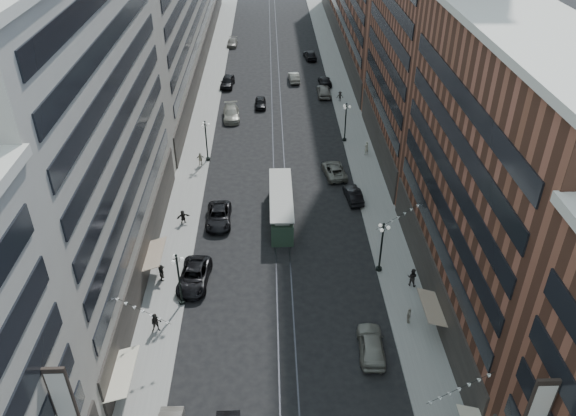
{
  "coord_description": "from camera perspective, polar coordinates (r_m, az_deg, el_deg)",
  "views": [
    {
      "loc": [
        -1.02,
        -9.71,
        34.86
      ],
      "look_at": [
        0.55,
        35.83,
        5.0
      ],
      "focal_mm": 35.0,
      "sensor_mm": 36.0,
      "label": 1
    }
  ],
  "objects": [
    {
      "name": "car_12",
      "position": [
        97.87,
        3.76,
        12.74
      ],
      "size": [
        2.22,
        4.98,
        1.42
      ],
      "primitive_type": "imported",
      "rotation": [
        0.0,
        0.0,
        3.19
      ],
      "color": "black",
      "rests_on": "ground"
    },
    {
      "name": "lamppost_se_far",
      "position": [
        53.41,
        9.48,
        -3.79
      ],
      "size": [
        1.03,
        1.14,
        5.52
      ],
      "color": "black",
      "rests_on": "sidewalk_east"
    },
    {
      "name": "lamppost_sw_mid",
      "position": [
        72.55,
        -8.31,
        6.91
      ],
      "size": [
        1.03,
        1.14,
        5.52
      ],
      "color": "black",
      "rests_on": "sidewalk_west"
    },
    {
      "name": "pedestrian_4",
      "position": [
        49.85,
        12.18,
        -10.63
      ],
      "size": [
        0.5,
        0.93,
        1.53
      ],
      "primitive_type": "imported",
      "rotation": [
        0.0,
        0.0,
        1.47
      ],
      "color": "gray",
      "rests_on": "sidewalk_east"
    },
    {
      "name": "car_4",
      "position": [
        47.02,
        8.46,
        -13.55
      ],
      "size": [
        2.3,
        5.15,
        1.72
      ],
      "primitive_type": "imported",
      "rotation": [
        0.0,
        0.0,
        3.09
      ],
      "color": "gray",
      "rests_on": "ground"
    },
    {
      "name": "rail_east",
      "position": [
        87.01,
        -0.69,
        9.62
      ],
      "size": [
        0.12,
        180.0,
        0.02
      ],
      "primitive_type": "cube",
      "color": "#2D2D33",
      "rests_on": "ground"
    },
    {
      "name": "car_13",
      "position": [
        89.0,
        -2.82,
        10.63
      ],
      "size": [
        1.72,
        4.19,
        1.42
      ],
      "primitive_type": "imported",
      "rotation": [
        0.0,
        0.0,
        0.01
      ],
      "color": "black",
      "rests_on": "ground"
    },
    {
      "name": "car_9",
      "position": [
        97.52,
        -6.18,
        12.65
      ],
      "size": [
        2.52,
        5.34,
        1.76
      ],
      "primitive_type": "imported",
      "rotation": [
        0.0,
        0.0,
        -0.09
      ],
      "color": "black",
      "rests_on": "ground"
    },
    {
      "name": "sidewalk_west",
      "position": [
        87.54,
        -8.47,
        9.45
      ],
      "size": [
        4.0,
        180.0,
        0.15
      ],
      "primitive_type": "cube",
      "color": "gray",
      "rests_on": "ground"
    },
    {
      "name": "building_east_mid",
      "position": [
        47.63,
        20.55,
        2.26
      ],
      "size": [
        8.0,
        30.0,
        24.0
      ],
      "primitive_type": "cube",
      "color": "brown",
      "rests_on": "ground"
    },
    {
      "name": "pedestrian_6",
      "position": [
        72.37,
        -8.88,
        4.94
      ],
      "size": [
        1.1,
        0.63,
        1.76
      ],
      "primitive_type": "imported",
      "rotation": [
        0.0,
        0.0,
        3.3
      ],
      "color": "#A6A18A",
      "rests_on": "sidewalk_west"
    },
    {
      "name": "car_10",
      "position": [
        65.08,
        6.65,
        1.37
      ],
      "size": [
        2.06,
        4.62,
        1.47
      ],
      "primitive_type": "imported",
      "rotation": [
        0.0,
        0.0,
        3.25
      ],
      "color": "black",
      "rests_on": "ground"
    },
    {
      "name": "pedestrian_8",
      "position": [
        74.8,
        7.97,
        6.06
      ],
      "size": [
        0.81,
        0.74,
        1.87
      ],
      "primitive_type": "imported",
      "rotation": [
        0.0,
        0.0,
        3.69
      ],
      "color": "#AFA891",
      "rests_on": "sidewalk_east"
    },
    {
      "name": "car_extra_1",
      "position": [
        93.31,
        3.65,
        11.82
      ],
      "size": [
        2.1,
        5.19,
        1.77
      ],
      "primitive_type": "imported",
      "rotation": [
        0.0,
        0.0,
        3.14
      ],
      "color": "slate",
      "rests_on": "ground"
    },
    {
      "name": "pedestrian_extra_0",
      "position": [
        54.24,
        -12.73,
        -6.39
      ],
      "size": [
        0.63,
        1.6,
        1.68
      ],
      "primitive_type": "imported",
      "rotation": [
        0.0,
        0.0,
        1.69
      ],
      "color": "black",
      "rests_on": "sidewalk_west"
    },
    {
      "name": "building_west_mid",
      "position": [
        50.14,
        -20.49,
        6.46
      ],
      "size": [
        8.0,
        36.0,
        28.0
      ],
      "primitive_type": "cube",
      "color": "gray",
      "rests_on": "ground"
    },
    {
      "name": "car_14",
      "position": [
        99.26,
        0.61,
        13.15
      ],
      "size": [
        1.96,
        4.79,
        1.54
      ],
      "primitive_type": "imported",
      "rotation": [
        0.0,
        0.0,
        3.21
      ],
      "color": "gray",
      "rests_on": "ground"
    },
    {
      "name": "car_11",
      "position": [
        69.83,
        4.72,
        3.86
      ],
      "size": [
        3.08,
        5.55,
        1.47
      ],
      "primitive_type": "imported",
      "rotation": [
        0.0,
        0.0,
        3.27
      ],
      "color": "#67665B",
      "rests_on": "ground"
    },
    {
      "name": "car_7",
      "position": [
        61.26,
        -7.05,
        -0.84
      ],
      "size": [
        2.75,
        5.74,
        1.58
      ],
      "primitive_type": "imported",
      "rotation": [
        0.0,
        0.0,
        0.02
      ],
      "color": "black",
      "rests_on": "ground"
    },
    {
      "name": "rail_west",
      "position": [
        86.99,
        -1.62,
        9.61
      ],
      "size": [
        0.12,
        180.0,
        0.02
      ],
      "primitive_type": "cube",
      "color": "#2D2D33",
      "rests_on": "ground"
    },
    {
      "name": "pedestrian_2",
      "position": [
        49.2,
        -13.25,
        -11.28
      ],
      "size": [
        0.97,
        0.64,
        1.84
      ],
      "primitive_type": "imported",
      "rotation": [
        0.0,
        0.0,
        0.18
      ],
      "color": "black",
      "rests_on": "sidewalk_west"
    },
    {
      "name": "pedestrian_7",
      "position": [
        53.48,
        12.5,
        -6.87
      ],
      "size": [
        1.05,
        0.86,
        1.89
      ],
      "primitive_type": "imported",
      "rotation": [
        0.0,
        0.0,
        2.68
      ],
      "color": "black",
      "rests_on": "sidewalk_east"
    },
    {
      "name": "car_extra_0",
      "position": [
        118.9,
        -5.68,
        16.38
      ],
      "size": [
        2.09,
        4.83,
        1.38
      ],
      "primitive_type": "imported",
      "rotation": [
        0.0,
        0.0,
        -0.03
      ],
      "color": "slate",
      "rests_on": "ground"
    },
    {
      "name": "lamppost_sw_far",
      "position": [
        49.98,
        -11.01,
        -6.97
      ],
      "size": [
        1.03,
        1.14,
        5.52
      ],
      "color": "black",
      "rests_on": "sidewalk_west"
    },
    {
      "name": "car_8",
      "position": [
        85.22,
        -5.78,
        9.54
      ],
      "size": [
        2.77,
        5.96,
        1.68
      ],
      "primitive_type": "imported",
      "rotation": [
        0.0,
        0.0,
        0.07
      ],
      "color": "gray",
      "rests_on": "ground"
    },
    {
      "name": "pedestrian_5",
      "position": [
        61.52,
        -10.62,
        -0.88
      ],
      "size": [
        1.48,
        0.98,
        1.56
      ],
      "primitive_type": "imported",
      "rotation": [
        0.0,
        0.0,
        0.43
      ],
      "color": "black",
      "rests_on": "sidewalk_west"
    },
    {
      "name": "lamppost_se_mid",
      "position": [
        77.28,
        5.87,
        8.79
      ],
      "size": [
        1.03,
        1.14,
        5.52
      ],
      "color": "black",
      "rests_on": "sidewalk_east"
    },
    {
      "name": "car_2",
      "position": [
        53.49,
        -9.51,
        -6.86
      ],
      "size": [
        3.1,
        5.99,
        1.61
      ],
      "primitive_type": "imported",
      "rotation": [
        0.0,
        0.0,
        -0.08
      ],
      "color": "black",
      "rests_on": "ground"
    },
    {
      "name": "sidewalk_east",
      "position": [
        87.79,
        6.15,
        9.7
      ],
      "size": [
        4.0,
        180.0,
        0.15
      ],
      "primitive_type": "cube",
      "color": "gray",
      "rests_on": "ground"
    },
    {
      "name": "ground",
      "position": [
        77.94,
        -1.03,
        6.66
      ],
      "size": [
        220.0,
        220.0,
        0.0
      ],
      "primitive_type": "plane",
      "color": "black",
      "rests_on": "ground"
    },
    {
      "name": "car_extra_2",
      "position": [
        110.55,
        2.26,
        15.29
      ],
      "size": [
        2.6,
        5.17,
        1.69
      ],
      "primitive_type": "imported",
      "rotation": [
        0.0,
        0.0,
        3.27
      ],
      "color": "black",
      "rests_on": "ground"
    },
    {
      "name": "streetcar",
      "position": [
        61.26,
        -0.7,
        0.15
      ],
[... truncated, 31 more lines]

